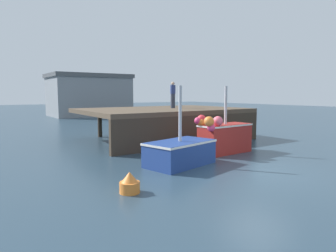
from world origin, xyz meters
TOP-DOWN VIEW (x-y plane):
  - ground at (0.00, 0.00)m, footprint 120.00×160.00m
  - pier at (1.59, 8.32)m, footprint 10.04×6.73m
  - fishing_boat_near_left at (-1.75, 2.48)m, footprint 3.20×2.24m
  - fishing_boat_near_right at (1.53, 3.35)m, footprint 3.17×1.38m
  - dockworker at (2.40, 8.99)m, footprint 0.34×0.34m
  - warehouse at (4.91, 32.18)m, footprint 10.09×6.91m
  - mooring_buoy_foreground at (-5.05, 0.46)m, footprint 0.61×0.61m

SIDE VIEW (x-z plane):
  - ground at x=0.00m, z-range -0.10..0.00m
  - mooring_buoy_foreground at x=-5.05m, z-range -0.03..0.60m
  - fishing_boat_near_left at x=-1.75m, z-range -1.08..2.17m
  - fishing_boat_near_right at x=1.53m, z-range -0.80..2.48m
  - pier at x=1.59m, z-range 0.64..2.62m
  - warehouse at x=4.91m, z-range 0.02..5.46m
  - dockworker at x=2.40m, z-range 1.98..3.69m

